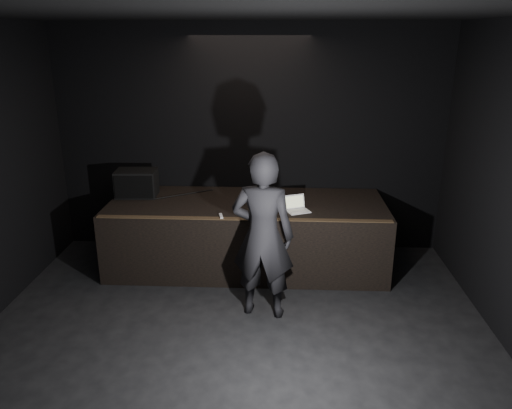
{
  "coord_description": "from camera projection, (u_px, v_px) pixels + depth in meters",
  "views": [
    {
      "loc": [
        0.47,
        -4.12,
        3.3
      ],
      "look_at": [
        0.16,
        2.3,
        1.11
      ],
      "focal_mm": 35.0,
      "sensor_mm": 36.0,
      "label": 1
    }
  ],
  "objects": [
    {
      "name": "cable",
      "position": [
        184.0,
        194.0,
        7.57
      ],
      "size": [
        0.81,
        0.52,
        0.02
      ],
      "primitive_type": "cylinder",
      "rotation": [
        0.0,
        1.57,
        0.57
      ],
      "color": "black",
      "rests_on": "stage_riser"
    },
    {
      "name": "laptop",
      "position": [
        297.0,
        207.0,
        6.88
      ],
      "size": [
        0.38,
        0.36,
        0.2
      ],
      "rotation": [
        0.0,
        0.0,
        0.41
      ],
      "color": "white",
      "rests_on": "stage_riser"
    },
    {
      "name": "wii_remote",
      "position": [
        221.0,
        216.0,
        6.64
      ],
      "size": [
        0.08,
        0.17,
        0.03
      ],
      "primitive_type": "cube",
      "rotation": [
        0.0,
        0.0,
        0.23
      ],
      "color": "silver",
      "rests_on": "stage_riser"
    },
    {
      "name": "plastic_cup",
      "position": [
        273.0,
        192.0,
        7.55
      ],
      "size": [
        0.08,
        0.08,
        0.1
      ],
      "primitive_type": "cylinder",
      "color": "white",
      "rests_on": "stage_riser"
    },
    {
      "name": "beer_can",
      "position": [
        248.0,
        199.0,
        7.11
      ],
      "size": [
        0.07,
        0.07,
        0.17
      ],
      "color": "silver",
      "rests_on": "stage_riser"
    },
    {
      "name": "stage_riser",
      "position": [
        247.0,
        234.0,
        7.41
      ],
      "size": [
        4.0,
        1.5,
        1.0
      ],
      "primitive_type": "cube",
      "color": "black",
      "rests_on": "ground"
    },
    {
      "name": "room_walls",
      "position": [
        225.0,
        190.0,
        4.33
      ],
      "size": [
        6.1,
        7.1,
        3.52
      ],
      "color": "black",
      "rests_on": "ground"
    },
    {
      "name": "person",
      "position": [
        263.0,
        236.0,
        5.94
      ],
      "size": [
        0.82,
        0.6,
        2.06
      ],
      "primitive_type": "imported",
      "rotation": [
        0.0,
        0.0,
        2.99
      ],
      "color": "black",
      "rests_on": "ground"
    },
    {
      "name": "ground",
      "position": [
        229.0,
        383.0,
        4.99
      ],
      "size": [
        7.0,
        7.0,
        0.0
      ],
      "primitive_type": "plane",
      "color": "black",
      "rests_on": "ground"
    },
    {
      "name": "riser_lip",
      "position": [
        243.0,
        219.0,
        6.57
      ],
      "size": [
        3.92,
        0.1,
        0.01
      ],
      "primitive_type": "cube",
      "color": "brown",
      "rests_on": "stage_riser"
    },
    {
      "name": "stage_monitor",
      "position": [
        137.0,
        183.0,
        7.47
      ],
      "size": [
        0.62,
        0.47,
        0.4
      ],
      "rotation": [
        0.0,
        0.0,
        0.06
      ],
      "color": "black",
      "rests_on": "stage_riser"
    }
  ]
}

